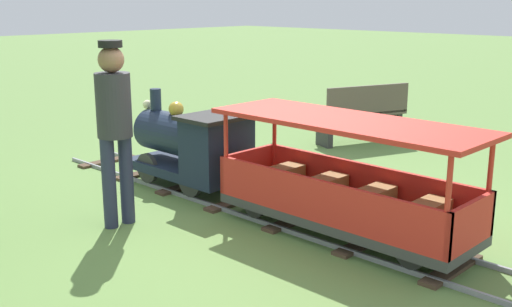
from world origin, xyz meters
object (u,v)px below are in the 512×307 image
(passenger_car, at_px, (344,189))
(park_bench, at_px, (362,114))
(locomotive, at_px, (192,145))
(conductor_person, at_px, (114,119))

(passenger_car, bearing_deg, park_bench, 32.03)
(passenger_car, bearing_deg, locomotive, 90.00)
(passenger_car, xyz_separation_m, park_bench, (3.05, 1.91, -0.01))
(locomotive, height_order, passenger_car, same)
(locomotive, xyz_separation_m, park_bench, (3.05, -0.02, -0.07))
(locomotive, xyz_separation_m, conductor_person, (-1.13, -0.33, 0.47))
(passenger_car, relative_size, park_bench, 1.73)
(passenger_car, height_order, park_bench, passenger_car)
(conductor_person, xyz_separation_m, park_bench, (4.18, 0.31, -0.54))
(park_bench, bearing_deg, locomotive, 179.59)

